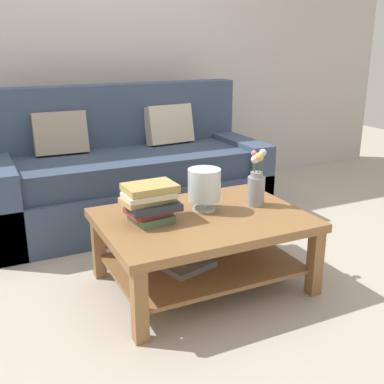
{
  "coord_description": "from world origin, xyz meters",
  "views": [
    {
      "loc": [
        -1.16,
        -2.66,
        1.41
      ],
      "look_at": [
        0.0,
        -0.25,
        0.54
      ],
      "focal_mm": 44.27,
      "sensor_mm": 36.0,
      "label": 1
    }
  ],
  "objects_px": {
    "flower_pitcher": "(256,185)",
    "glass_hurricane_vase": "(204,186)",
    "book_stack_main": "(150,202)",
    "coffee_table": "(203,235)",
    "couch": "(128,175)"
  },
  "relations": [
    {
      "from": "couch",
      "to": "book_stack_main",
      "type": "bearing_deg",
      "value": -102.37
    },
    {
      "from": "couch",
      "to": "coffee_table",
      "type": "xyz_separation_m",
      "value": [
        0.03,
        -1.27,
        -0.04
      ]
    },
    {
      "from": "book_stack_main",
      "to": "glass_hurricane_vase",
      "type": "bearing_deg",
      "value": 5.48
    },
    {
      "from": "flower_pitcher",
      "to": "book_stack_main",
      "type": "bearing_deg",
      "value": 177.62
    },
    {
      "from": "book_stack_main",
      "to": "flower_pitcher",
      "type": "distance_m",
      "value": 0.67
    },
    {
      "from": "flower_pitcher",
      "to": "glass_hurricane_vase",
      "type": "bearing_deg",
      "value": 169.12
    },
    {
      "from": "glass_hurricane_vase",
      "to": "flower_pitcher",
      "type": "bearing_deg",
      "value": -10.88
    },
    {
      "from": "book_stack_main",
      "to": "flower_pitcher",
      "type": "xyz_separation_m",
      "value": [
        0.67,
        -0.03,
        0.02
      ]
    },
    {
      "from": "flower_pitcher",
      "to": "coffee_table",
      "type": "bearing_deg",
      "value": -175.89
    },
    {
      "from": "coffee_table",
      "to": "flower_pitcher",
      "type": "xyz_separation_m",
      "value": [
        0.37,
        0.03,
        0.25
      ]
    },
    {
      "from": "couch",
      "to": "book_stack_main",
      "type": "xyz_separation_m",
      "value": [
        -0.27,
        -1.21,
        0.19
      ]
    },
    {
      "from": "book_stack_main",
      "to": "glass_hurricane_vase",
      "type": "relative_size",
      "value": 1.26
    },
    {
      "from": "glass_hurricane_vase",
      "to": "flower_pitcher",
      "type": "height_order",
      "value": "flower_pitcher"
    },
    {
      "from": "glass_hurricane_vase",
      "to": "book_stack_main",
      "type": "bearing_deg",
      "value": -174.52
    },
    {
      "from": "coffee_table",
      "to": "glass_hurricane_vase",
      "type": "xyz_separation_m",
      "value": [
        0.05,
        0.09,
        0.27
      ]
    }
  ]
}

